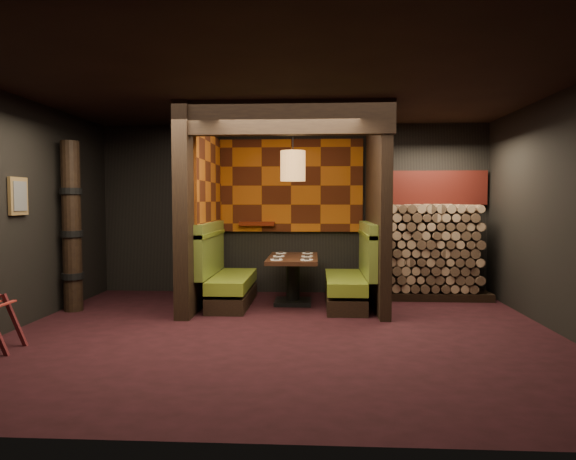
% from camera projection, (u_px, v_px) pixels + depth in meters
% --- Properties ---
extents(floor, '(6.50, 5.50, 0.02)m').
position_uv_depth(floor, '(282.00, 334.00, 6.04)').
color(floor, black).
rests_on(floor, ground).
extents(ceiling, '(6.50, 5.50, 0.02)m').
position_uv_depth(ceiling, '(282.00, 88.00, 5.88)').
color(ceiling, black).
rests_on(ceiling, ground).
extents(wall_back, '(6.50, 0.02, 2.85)m').
position_uv_depth(wall_back, '(293.00, 209.00, 8.71)').
color(wall_back, black).
rests_on(wall_back, ground).
extents(wall_front, '(6.50, 0.02, 2.85)m').
position_uv_depth(wall_front, '(252.00, 223.00, 3.21)').
color(wall_front, black).
rests_on(wall_front, ground).
extents(wall_left, '(0.02, 5.50, 2.85)m').
position_uv_depth(wall_left, '(10.00, 212.00, 6.14)').
color(wall_left, black).
rests_on(wall_left, ground).
extents(wall_right, '(0.02, 5.50, 2.85)m').
position_uv_depth(wall_right, '(570.00, 213.00, 5.78)').
color(wall_right, black).
rests_on(wall_right, ground).
extents(partition_left, '(0.20, 2.20, 2.85)m').
position_uv_depth(partition_left, '(199.00, 210.00, 7.68)').
color(partition_left, black).
rests_on(partition_left, floor).
extents(partition_right, '(0.15, 2.10, 2.85)m').
position_uv_depth(partition_right, '(377.00, 210.00, 7.58)').
color(partition_right, black).
rests_on(partition_right, floor).
extents(header_beam, '(2.85, 0.18, 0.44)m').
position_uv_depth(header_beam, '(283.00, 118.00, 6.59)').
color(header_beam, black).
rests_on(header_beam, partition_left).
extents(tapa_back_panel, '(2.40, 0.06, 1.55)m').
position_uv_depth(tapa_back_panel, '(291.00, 186.00, 8.64)').
color(tapa_back_panel, '#96450D').
rests_on(tapa_back_panel, wall_back).
extents(tapa_side_panel, '(0.04, 1.85, 1.45)m').
position_uv_depth(tapa_side_panel, '(209.00, 182.00, 7.82)').
color(tapa_side_panel, '#96450D').
rests_on(tapa_side_panel, partition_left).
extents(lacquer_shelf, '(0.60, 0.12, 0.07)m').
position_uv_depth(lacquer_shelf, '(257.00, 224.00, 8.65)').
color(lacquer_shelf, '#5C190A').
rests_on(lacquer_shelf, wall_back).
extents(booth_bench_left, '(0.68, 1.60, 1.14)m').
position_uv_depth(booth_bench_left, '(226.00, 278.00, 7.71)').
color(booth_bench_left, black).
rests_on(booth_bench_left, floor).
extents(booth_bench_right, '(0.68, 1.60, 1.14)m').
position_uv_depth(booth_bench_right, '(352.00, 279.00, 7.61)').
color(booth_bench_right, black).
rests_on(booth_bench_right, floor).
extents(dining_table, '(0.74, 1.37, 0.72)m').
position_uv_depth(dining_table, '(293.00, 272.00, 7.76)').
color(dining_table, black).
rests_on(dining_table, floor).
extents(place_settings, '(0.61, 1.12, 0.03)m').
position_uv_depth(place_settings, '(293.00, 256.00, 7.75)').
color(place_settings, white).
rests_on(place_settings, dining_table).
extents(pendant_lamp, '(0.37, 0.37, 0.99)m').
position_uv_depth(pendant_lamp, '(293.00, 166.00, 7.62)').
color(pendant_lamp, '#AD743C').
rests_on(pendant_lamp, ceiling).
extents(framed_picture, '(0.05, 0.36, 0.46)m').
position_uv_depth(framed_picture, '(18.00, 196.00, 6.22)').
color(framed_picture, olive).
rests_on(framed_picture, wall_left).
extents(totem_column, '(0.31, 0.31, 2.40)m').
position_uv_depth(totem_column, '(72.00, 228.00, 7.24)').
color(totem_column, black).
rests_on(totem_column, floor).
extents(firewood_stack, '(1.73, 0.70, 1.50)m').
position_uv_depth(firewood_stack, '(434.00, 252.00, 8.21)').
color(firewood_stack, black).
rests_on(firewood_stack, floor).
extents(mosaic_header, '(1.83, 0.10, 0.56)m').
position_uv_depth(mosaic_header, '(430.00, 188.00, 8.48)').
color(mosaic_header, maroon).
rests_on(mosaic_header, wall_back).
extents(bay_front_post, '(0.08, 0.08, 2.85)m').
position_uv_depth(bay_front_post, '(381.00, 210.00, 7.83)').
color(bay_front_post, black).
rests_on(bay_front_post, floor).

